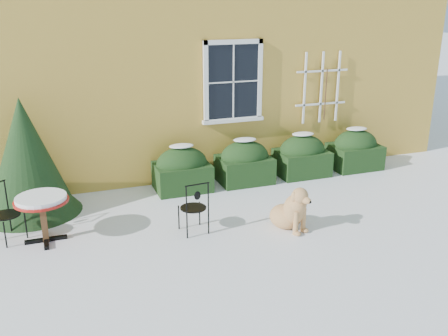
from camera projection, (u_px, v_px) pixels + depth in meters
name	position (u px, v px, depth m)	size (l,w,h in m)	color
ground	(246.00, 244.00, 7.57)	(80.00, 80.00, 0.00)	white
house	(144.00, 12.00, 12.77)	(12.40, 8.40, 6.40)	gold
hedge_row	(274.00, 159.00, 10.24)	(4.95, 0.80, 0.91)	black
evergreen_shrub	(28.00, 168.00, 8.44)	(1.67, 1.67, 2.02)	black
bistro_table	(42.00, 204.00, 7.46)	(0.80, 0.80, 0.74)	black
patio_chair_near	(194.00, 207.00, 7.81)	(0.43, 0.42, 0.87)	black
patio_chair_far	(4.00, 213.00, 7.57)	(0.56, 0.56, 0.90)	black
dog	(291.00, 211.00, 7.96)	(0.65, 0.86, 0.78)	tan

